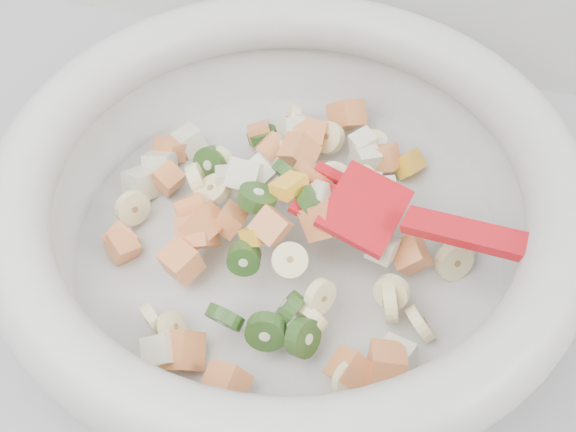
# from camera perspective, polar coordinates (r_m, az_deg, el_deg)

# --- Properties ---
(mixing_bowl) EXTENTS (0.46, 0.40, 0.11)m
(mixing_bowl) POSITION_cam_1_polar(r_m,az_deg,el_deg) (0.49, 0.03, 0.88)
(mixing_bowl) COLOR beige
(mixing_bowl) RESTS_ON counter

